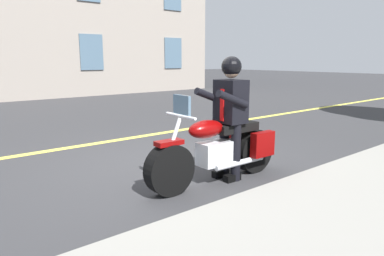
% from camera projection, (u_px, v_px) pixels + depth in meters
% --- Properties ---
extents(ground_plane, '(80.00, 80.00, 0.00)m').
position_uv_depth(ground_plane, '(164.00, 163.00, 5.93)').
color(ground_plane, '#333335').
extents(lane_center_stripe, '(60.00, 0.16, 0.01)m').
position_uv_depth(lane_center_stripe, '(109.00, 141.00, 7.44)').
color(lane_center_stripe, '#E5DB4C').
rests_on(lane_center_stripe, ground_plane).
extents(motorcycle_main, '(2.21, 0.62, 1.26)m').
position_uv_depth(motorcycle_main, '(219.00, 150.00, 4.97)').
color(motorcycle_main, black).
rests_on(motorcycle_main, ground_plane).
extents(rider_main, '(0.63, 0.55, 1.74)m').
position_uv_depth(rider_main, '(230.00, 107.00, 4.98)').
color(rider_main, black).
rests_on(rider_main, ground_plane).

